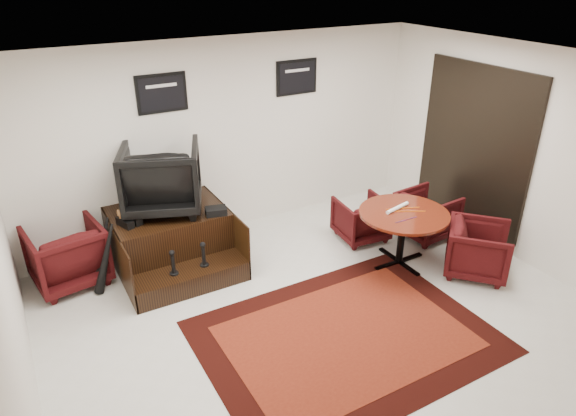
# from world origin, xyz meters

# --- Properties ---
(ground) EXTENTS (6.00, 6.00, 0.00)m
(ground) POSITION_xyz_m (0.00, 0.00, 0.00)
(ground) COLOR beige
(ground) RESTS_ON ground
(room_shell) EXTENTS (6.02, 5.02, 2.81)m
(room_shell) POSITION_xyz_m (0.41, 0.12, 1.79)
(room_shell) COLOR silver
(room_shell) RESTS_ON ground
(area_rug) EXTENTS (3.05, 2.29, 0.01)m
(area_rug) POSITION_xyz_m (0.00, -0.49, 0.01)
(area_rug) COLOR black
(area_rug) RESTS_ON ground
(shine_podium) EXTENTS (1.46, 1.51, 0.75)m
(shine_podium) POSITION_xyz_m (-1.14, 1.87, 0.35)
(shine_podium) COLOR black
(shine_podium) RESTS_ON ground
(shine_chair) EXTENTS (1.20, 1.17, 0.98)m
(shine_chair) POSITION_xyz_m (-1.14, 2.02, 1.24)
(shine_chair) COLOR black
(shine_chair) RESTS_ON shine_podium
(shoes_pair) EXTENTS (0.29, 0.32, 0.10)m
(shoes_pair) POSITION_xyz_m (-1.66, 1.82, 0.80)
(shoes_pair) COLOR black
(shoes_pair) RESTS_ON shine_podium
(polish_kit) EXTENTS (0.30, 0.24, 0.09)m
(polish_kit) POSITION_xyz_m (-0.62, 1.56, 0.80)
(polish_kit) COLOR black
(polish_kit) RESTS_ON shine_podium
(umbrella_black) EXTENTS (0.34, 0.13, 0.92)m
(umbrella_black) POSITION_xyz_m (-2.03, 1.66, 0.46)
(umbrella_black) COLOR black
(umbrella_black) RESTS_ON ground
(umbrella_hooked) EXTENTS (0.34, 0.13, 0.91)m
(umbrella_hooked) POSITION_xyz_m (-2.03, 1.89, 0.46)
(umbrella_hooked) COLOR black
(umbrella_hooked) RESTS_ON ground
(armchair_side) EXTENTS (0.95, 0.90, 0.87)m
(armchair_side) POSITION_xyz_m (-2.41, 2.10, 0.43)
(armchair_side) COLOR black
(armchair_side) RESTS_ON ground
(meeting_table) EXTENTS (1.16, 1.16, 0.76)m
(meeting_table) POSITION_xyz_m (1.50, 0.40, 0.67)
(meeting_table) COLOR #47100A
(meeting_table) RESTS_ON ground
(table_chair_back) EXTENTS (0.73, 0.69, 0.69)m
(table_chair_back) POSITION_xyz_m (1.46, 1.21, 0.34)
(table_chair_back) COLOR black
(table_chair_back) RESTS_ON ground
(table_chair_window) EXTENTS (0.73, 0.77, 0.75)m
(table_chair_window) POSITION_xyz_m (2.34, 0.81, 0.37)
(table_chair_window) COLOR black
(table_chair_window) RESTS_ON ground
(table_chair_corner) EXTENTS (1.01, 1.01, 0.76)m
(table_chair_corner) POSITION_xyz_m (2.20, -0.27, 0.38)
(table_chair_corner) COLOR black
(table_chair_corner) RESTS_ON ground
(paper_roll) EXTENTS (0.42, 0.14, 0.05)m
(paper_roll) POSITION_xyz_m (1.48, 0.51, 0.78)
(paper_roll) COLOR white
(paper_roll) RESTS_ON meeting_table
(table_clutter) EXTENTS (0.56, 0.37, 0.01)m
(table_clutter) POSITION_xyz_m (1.52, 0.40, 0.76)
(table_clutter) COLOR #D2550B
(table_clutter) RESTS_ON meeting_table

